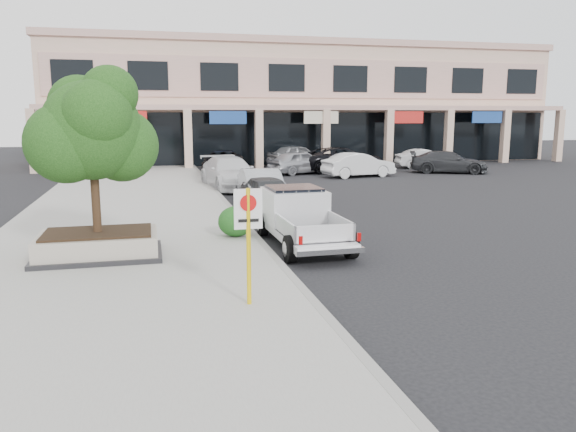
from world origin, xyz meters
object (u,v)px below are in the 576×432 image
object	(u,v)px
planter	(99,245)
pickup_truck	(303,218)
curb_car_a	(269,194)
lot_car_a	(301,162)
curb_car_b	(262,187)
lot_car_b	(359,165)
lot_car_c	(448,162)
planter_tree	(98,131)
lot_car_e	(297,155)
no_parking_sign	(248,230)
lot_car_d	(342,159)
lot_car_f	(425,159)
curb_car_d	(223,163)
curb_car_c	(230,173)

from	to	relation	value
planter	pickup_truck	distance (m)	5.71
curb_car_a	lot_car_a	xyz separation A→B (m)	(4.95, 13.56, 0.06)
curb_car_b	lot_car_b	size ratio (longest dim) A/B	1.00
planter	curb_car_a	bearing A→B (deg)	47.64
lot_car_c	planter_tree	bearing A→B (deg)	155.29
planter	pickup_truck	size ratio (longest dim) A/B	0.61
planter	lot_car_c	world-z (taller)	lot_car_c
pickup_truck	curb_car_a	size ratio (longest dim) A/B	1.26
pickup_truck	curb_car_a	distance (m)	6.00
lot_car_e	lot_car_c	bearing A→B (deg)	-150.68
pickup_truck	lot_car_b	distance (m)	18.90
curb_car_b	lot_car_e	bearing A→B (deg)	71.39
no_parking_sign	pickup_truck	size ratio (longest dim) A/B	0.44
lot_car_a	lot_car_d	distance (m)	3.22
lot_car_f	lot_car_e	bearing A→B (deg)	75.42
lot_car_c	lot_car_d	bearing A→B (deg)	92.72
no_parking_sign	curb_car_b	size ratio (longest dim) A/B	0.51
no_parking_sign	lot_car_a	xyz separation A→B (m)	(7.70, 24.69, -0.87)
lot_car_c	lot_car_f	world-z (taller)	lot_car_c
curb_car_d	lot_car_c	xyz separation A→B (m)	(14.61, -2.10, -0.06)
planter_tree	lot_car_a	distance (m)	22.79
pickup_truck	lot_car_d	size ratio (longest dim) A/B	0.88
lot_car_b	lot_car_d	world-z (taller)	lot_car_d
lot_car_e	lot_car_f	world-z (taller)	lot_car_e
no_parking_sign	planter_tree	bearing A→B (deg)	122.64
planter	curb_car_a	xyz separation A→B (m)	(5.94, 6.51, 0.23)
lot_car_b	curb_car_c	bearing A→B (deg)	102.75
curb_car_a	lot_car_e	distance (m)	19.84
planter	lot_car_a	xyz separation A→B (m)	(10.89, 20.08, 0.29)
curb_car_b	lot_car_e	world-z (taller)	lot_car_e
curb_car_a	curb_car_c	distance (m)	7.56
planter_tree	no_parking_sign	xyz separation A→B (m)	(3.06, -4.77, -1.78)
curb_car_c	lot_car_d	bearing A→B (deg)	31.40
pickup_truck	lot_car_b	bearing A→B (deg)	63.20
lot_car_d	pickup_truck	bearing A→B (deg)	153.24
no_parking_sign	lot_car_d	world-z (taller)	no_parking_sign
curb_car_b	curb_car_d	xyz separation A→B (m)	(-0.13, 11.90, 0.04)
planter_tree	curb_car_c	world-z (taller)	planter_tree
lot_car_c	lot_car_f	xyz separation A→B (m)	(0.12, 3.47, -0.04)
pickup_truck	lot_car_f	distance (m)	26.04
curb_car_c	planter	bearing A→B (deg)	-117.96
lot_car_c	lot_car_f	distance (m)	3.47
no_parking_sign	lot_car_a	world-z (taller)	no_parking_sign
pickup_truck	curb_car_b	distance (m)	8.05
planter	curb_car_b	size ratio (longest dim) A/B	0.71
planter	no_parking_sign	size ratio (longest dim) A/B	1.39
curb_car_b	curb_car_d	bearing A→B (deg)	91.73
lot_car_c	lot_car_f	bearing A→B (deg)	21.58
pickup_truck	lot_car_f	xyz separation A→B (m)	(14.97, 21.31, -0.15)
no_parking_sign	curb_car_d	size ratio (longest dim) A/B	0.41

